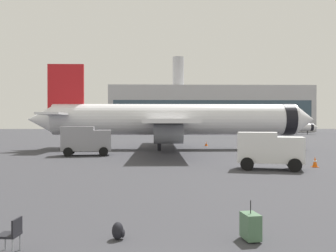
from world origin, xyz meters
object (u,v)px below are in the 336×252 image
airplane_taxiing (284,127)px  safety_cone_outer (315,162)px  safety_cone_near (206,144)px  cargo_van (269,149)px  rolling_suitcase (251,226)px  airplane_at_gate (173,120)px  service_truck (86,139)px  gate_chair (12,233)px  safety_cone_far (266,154)px  safety_cone_mid (76,144)px  traveller_backpack (118,231)px

airplane_taxiing → safety_cone_outer: size_ratio=25.68×
safety_cone_near → cargo_van: bearing=-87.9°
safety_cone_near → rolling_suitcase: size_ratio=0.62×
airplane_at_gate → service_truck: size_ratio=7.06×
airplane_at_gate → airplane_taxiing: airplane_at_gate is taller
cargo_van → rolling_suitcase: (-5.20, -15.19, -1.06)m
service_truck → cargo_van: bearing=-37.1°
cargo_van → gate_chair: 19.65m
safety_cone_near → safety_cone_far: 18.49m
safety_cone_far → safety_cone_near: bearing=99.6°
safety_cone_far → cargo_van: bearing=-105.1°
airplane_at_gate → rolling_suitcase: bearing=-88.9°
safety_cone_near → rolling_suitcase: bearing=-95.8°
safety_cone_mid → gate_chair: gate_chair is taller
safety_cone_far → traveller_backpack: size_ratio=1.63×
safety_cone_near → rolling_suitcase: rolling_suitcase is taller
safety_cone_near → gate_chair: gate_chair is taller
safety_cone_outer → airplane_at_gate: bearing=117.2°
gate_chair → safety_cone_near: bearing=76.1°
airplane_taxiing → service_truck: bearing=-122.7°
service_truck → cargo_van: size_ratio=1.05×
cargo_van → rolling_suitcase: cargo_van is taller
cargo_van → gate_chair: cargo_van is taller
service_truck → gate_chair: bearing=-82.5°
cargo_van → traveller_backpack: size_ratio=9.97×
service_truck → safety_cone_near: (14.02, 14.83, -1.27)m
rolling_suitcase → traveller_backpack: rolling_suitcase is taller
airplane_taxiing → safety_cone_outer: 81.94m
safety_cone_far → gate_chair: size_ratio=0.91×
rolling_suitcase → service_truck: bearing=110.2°
rolling_suitcase → airplane_at_gate: bearing=91.1°
service_truck → safety_cone_far: bearing=-11.2°
safety_cone_outer → traveller_backpack: bearing=-127.8°
airplane_taxiing → gate_chair: airplane_taxiing is taller
airplane_at_gate → safety_cone_near: (4.92, 6.23, -3.32)m
traveller_backpack → gate_chair: 2.73m
airplane_at_gate → cargo_van: airplane_at_gate is taller
cargo_van → airplane_at_gate: bearing=106.4°
cargo_van → rolling_suitcase: bearing=-108.9°
safety_cone_near → safety_cone_outer: 25.42m
airplane_at_gate → safety_cone_outer: airplane_at_gate is taller
service_truck → safety_cone_far: size_ratio=6.46×
safety_cone_near → rolling_suitcase: 41.58m
airplane_at_gate → service_truck: (-9.10, -8.59, -2.05)m
cargo_van → safety_cone_far: size_ratio=6.13×
service_truck → gate_chair: (3.60, -27.34, -1.11)m
airplane_at_gate → service_truck: airplane_at_gate is taller
safety_cone_far → traveller_backpack: 25.46m
airplane_taxiing → safety_cone_mid: 71.87m
airplane_taxiing → rolling_suitcase: 100.33m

